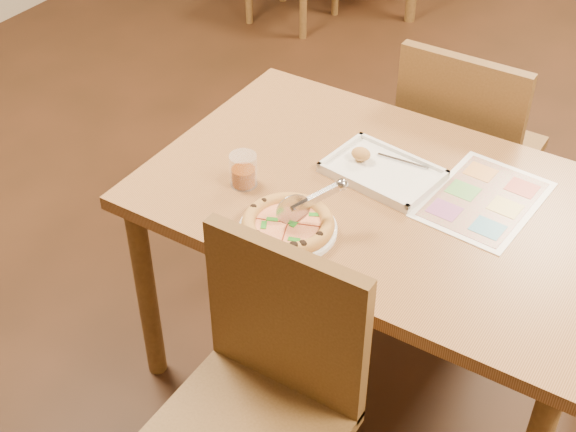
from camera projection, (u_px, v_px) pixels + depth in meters
The scene contains 9 objects.
dining_table at pixel (384, 218), 2.23m from camera, with size 1.30×0.85×0.72m.
chair_near at pixel (266, 378), 1.87m from camera, with size 0.42×0.42×0.47m.
chair_far at pixel (464, 138), 2.67m from camera, with size 0.42×0.42×0.47m.
plate at pixel (288, 229), 2.05m from camera, with size 0.25×0.25×0.01m, color white.
pizza at pixel (288, 224), 2.03m from camera, with size 0.24×0.24×0.04m.
pizza_cutter at pixel (309, 202), 2.00m from camera, with size 0.12×0.14×0.10m.
appetizer_tray at pixel (381, 171), 2.23m from camera, with size 0.33×0.25×0.06m.
glass_tumbler at pixel (243, 172), 2.18m from camera, with size 0.08×0.08×0.09m.
menu at pixel (484, 199), 2.15m from camera, with size 0.27×0.37×0.01m, color white.
Camera 1 is at (0.69, -1.60, 2.04)m, focal length 50.00 mm.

